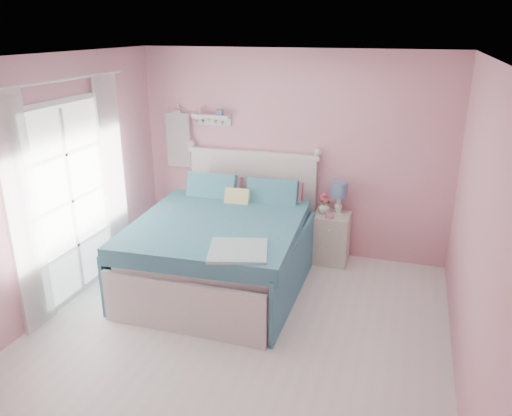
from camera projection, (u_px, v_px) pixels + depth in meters
The scene contains 13 objects.
floor at pixel (233, 341), 4.78m from camera, with size 4.50×4.50×0.00m, color silver.
room_shell at pixel (230, 183), 4.24m from camera, with size 4.50×4.50×4.50m.
bed at pixel (224, 247), 5.77m from camera, with size 1.90×2.33×1.32m.
nightstand at pixel (331, 238), 6.31m from camera, with size 0.44×0.44×0.64m.
table_lamp at pixel (339, 192), 6.12m from camera, with size 0.21×0.21×0.41m.
vase at pixel (324, 207), 6.22m from camera, with size 0.15×0.15×0.16m, color white.
teacup at pixel (330, 215), 6.07m from camera, with size 0.10×0.10×0.08m, color pink.
roses at pixel (324, 198), 6.18m from camera, with size 0.14×0.11×0.12m.
wall_shelf at pixel (212, 117), 6.45m from camera, with size 0.50×0.15×0.25m.
hanging_dress at pixel (178, 140), 6.69m from camera, with size 0.34×0.03×0.72m, color white.
french_door at pixel (71, 202), 5.33m from camera, with size 0.04×1.32×2.16m.
curtain_near at pixel (23, 217), 4.61m from camera, with size 0.04×0.40×2.32m, color white.
curtain_far at pixel (113, 174), 5.95m from camera, with size 0.04×0.40×2.32m, color white.
Camera 1 is at (1.44, -3.80, 2.84)m, focal length 35.00 mm.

